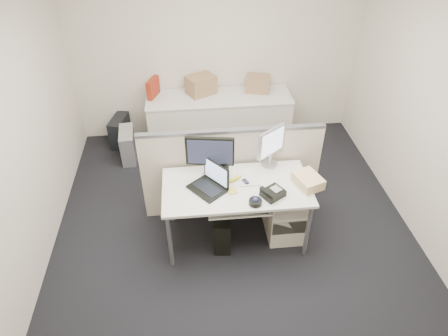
{
  "coord_description": "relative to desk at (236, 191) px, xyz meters",
  "views": [
    {
      "loc": [
        -0.44,
        -3.05,
        3.35
      ],
      "look_at": [
        -0.11,
        0.15,
        0.86
      ],
      "focal_mm": 32.0,
      "sensor_mm": 36.0,
      "label": 1
    }
  ],
  "objects": [
    {
      "name": "floor",
      "position": [
        0.0,
        0.0,
        -0.67
      ],
      "size": [
        4.0,
        4.5,
        0.01
      ],
      "primitive_type": "cube",
      "color": "black",
      "rests_on": "ground"
    },
    {
      "name": "wall_back",
      "position": [
        0.0,
        2.25,
        0.69
      ],
      "size": [
        4.0,
        0.02,
        2.7
      ],
      "primitive_type": "cube",
      "color": "beige",
      "rests_on": "ground"
    },
    {
      "name": "wall_left",
      "position": [
        -2.0,
        0.0,
        0.69
      ],
      "size": [
        0.02,
        4.5,
        2.7
      ],
      "primitive_type": "cube",
      "color": "beige",
      "rests_on": "ground"
    },
    {
      "name": "wall_right",
      "position": [
        2.0,
        0.0,
        0.69
      ],
      "size": [
        0.02,
        4.5,
        2.7
      ],
      "primitive_type": "cube",
      "color": "beige",
      "rests_on": "ground"
    },
    {
      "name": "desk",
      "position": [
        0.0,
        0.0,
        0.0
      ],
      "size": [
        1.5,
        0.75,
        0.73
      ],
      "color": "silver",
      "rests_on": "floor"
    },
    {
      "name": "keyboard_tray",
      "position": [
        0.0,
        -0.18,
        -0.04
      ],
      "size": [
        0.62,
        0.32,
        0.02
      ],
      "primitive_type": "cube",
      "color": "silver",
      "rests_on": "desk"
    },
    {
      "name": "drawer_pedestal",
      "position": [
        0.55,
        0.05,
        -0.34
      ],
      "size": [
        0.4,
        0.55,
        0.65
      ],
      "primitive_type": "cube",
      "color": "beige",
      "rests_on": "floor"
    },
    {
      "name": "cubicle_partition",
      "position": [
        0.0,
        0.45,
        -0.11
      ],
      "size": [
        2.0,
        0.06,
        1.1
      ],
      "primitive_type": "cube",
      "color": "beige",
      "rests_on": "floor"
    },
    {
      "name": "back_counter",
      "position": [
        0.0,
        1.93,
        -0.3
      ],
      "size": [
        2.0,
        0.6,
        0.72
      ],
      "primitive_type": "cube",
      "color": "beige",
      "rests_on": "floor"
    },
    {
      "name": "monitor_main",
      "position": [
        -0.25,
        0.18,
        0.31
      ],
      "size": [
        0.51,
        0.26,
        0.49
      ],
      "primitive_type": "cube",
      "rotation": [
        0.0,
        0.0,
        -0.16
      ],
      "color": "black",
      "rests_on": "desk"
    },
    {
      "name": "monitor_small",
      "position": [
        0.4,
        0.32,
        0.29
      ],
      "size": [
        0.4,
        0.37,
        0.45
      ],
      "primitive_type": "cube",
      "rotation": [
        0.0,
        0.0,
        0.64
      ],
      "color": "#B7B7BC",
      "rests_on": "desk"
    },
    {
      "name": "laptop",
      "position": [
        -0.3,
        -0.02,
        0.2
      ],
      "size": [
        0.43,
        0.44,
        0.26
      ],
      "primitive_type": "cube",
      "rotation": [
        0.0,
        0.0,
        -0.89
      ],
      "color": "black",
      "rests_on": "desk"
    },
    {
      "name": "trackball",
      "position": [
        0.15,
        -0.28,
        0.09
      ],
      "size": [
        0.14,
        0.14,
        0.05
      ],
      "primitive_type": "cylinder",
      "rotation": [
        0.0,
        0.0,
        0.1
      ],
      "color": "black",
      "rests_on": "desk"
    },
    {
      "name": "desk_phone",
      "position": [
        0.34,
        -0.18,
        0.1
      ],
      "size": [
        0.27,
        0.25,
        0.07
      ],
      "primitive_type": "cube",
      "rotation": [
        0.0,
        0.0,
        0.55
      ],
      "color": "black",
      "rests_on": "desk"
    },
    {
      "name": "paper_stack",
      "position": [
        0.15,
        0.12,
        0.07
      ],
      "size": [
        0.22,
        0.28,
        0.01
      ],
      "primitive_type": "cube",
      "rotation": [
        0.0,
        0.0,
        -0.01
      ],
      "color": "silver",
      "rests_on": "desk"
    },
    {
      "name": "sticky_pad",
      "position": [
        -0.05,
        -0.08,
        0.07
      ],
      "size": [
        0.11,
        0.11,
        0.01
      ],
      "primitive_type": "cube",
      "rotation": [
        0.0,
        0.0,
        0.39
      ],
      "color": "gold",
      "rests_on": "desk"
    },
    {
      "name": "travel_mug",
      "position": [
        -0.1,
        0.16,
        0.16
      ],
      "size": [
        0.09,
        0.09,
        0.18
      ],
      "primitive_type": "cylinder",
      "rotation": [
        0.0,
        0.0,
        0.05
      ],
      "color": "black",
      "rests_on": "desk"
    },
    {
      "name": "banana",
      "position": [
        0.0,
        0.1,
        0.08
      ],
      "size": [
        0.17,
        0.13,
        0.04
      ],
      "primitive_type": "ellipsoid",
      "rotation": [
        0.0,
        0.0,
        0.56
      ],
      "color": "yellow",
      "rests_on": "desk"
    },
    {
      "name": "cellphone",
      "position": [
        0.1,
        0.05,
        0.07
      ],
      "size": [
        0.08,
        0.1,
        0.01
      ],
      "primitive_type": "cube",
      "rotation": [
        0.0,
        0.0,
        0.4
      ],
      "color": "black",
      "rests_on": "desk"
    },
    {
      "name": "manila_folders",
      "position": [
        0.72,
        -0.05,
        0.12
      ],
      "size": [
        0.31,
        0.35,
        0.11
      ],
      "primitive_type": "cube",
      "rotation": [
        0.0,
        0.0,
        0.35
      ],
      "color": "#D6BE81",
      "rests_on": "desk"
    },
    {
      "name": "keyboard",
      "position": [
        0.05,
        -0.22,
        -0.02
      ],
      "size": [
        0.48,
        0.21,
        0.03
      ],
      "primitive_type": "cube",
      "rotation": [
        0.0,
        0.0,
        -0.1
      ],
      "color": "black",
      "rests_on": "keyboard_tray"
    },
    {
      "name": "pc_tower_desk",
      "position": [
        -0.15,
        -0.05,
        -0.46
      ],
      "size": [
        0.23,
        0.46,
        0.41
      ],
      "primitive_type": "cube",
      "rotation": [
        0.0,
        0.0,
        -0.11
      ],
      "color": "black",
      "rests_on": "floor"
    },
    {
      "name": "pc_tower_spare_dark",
      "position": [
        -1.45,
        2.03,
        -0.46
      ],
      "size": [
        0.28,
        0.48,
        0.42
      ],
      "primitive_type": "cube",
      "rotation": [
        0.0,
        0.0,
        -0.25
      ],
      "color": "black",
      "rests_on": "floor"
    },
    {
      "name": "pc_tower_spare_silver",
      "position": [
        -1.3,
        1.63,
        -0.45
      ],
      "size": [
        0.22,
        0.48,
        0.44
      ],
      "primitive_type": "cube",
      "rotation": [
        0.0,
        0.0,
        0.07
      ],
      "color": "#B7B7BC",
      "rests_on": "floor"
    },
    {
      "name": "cardboard_box_left",
      "position": [
        -0.24,
        2.05,
        0.2
      ],
      "size": [
        0.46,
        0.42,
        0.28
      ],
      "primitive_type": "cube",
      "rotation": [
        0.0,
        0.0,
        0.5
      ],
      "color": "olive",
      "rests_on": "back_counter"
    },
    {
      "name": "cardboard_box_right",
      "position": [
        0.57,
        2.05,
        0.17
      ],
      "size": [
        0.38,
        0.33,
        0.24
      ],
      "primitive_type": "cube",
      "rotation": [
        0.0,
        0.0,
        -0.25
      ],
      "color": "olive",
      "rests_on": "back_counter"
    },
    {
      "name": "red_binder",
      "position": [
        -0.9,
        2.03,
        0.19
      ],
      "size": [
        0.17,
        0.3,
        0.28
      ],
      "primitive_type": "cube",
      "rotation": [
        0.0,
        0.0,
        -0.38
      ],
      "color": "maroon",
      "rests_on": "back_counter"
    }
  ]
}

